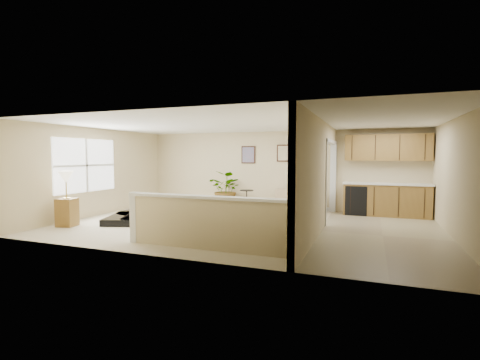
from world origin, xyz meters
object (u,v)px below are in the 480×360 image
at_px(loveseat, 294,202).
at_px(palm_plant, 227,190).
at_px(accent_table, 247,197).
at_px(piano, 143,197).
at_px(piano_bench, 178,215).
at_px(small_plant, 309,207).
at_px(lamp_stand, 67,203).

height_order(loveseat, palm_plant, palm_plant).
xyz_separation_m(accent_table, palm_plant, (-0.73, 0.10, 0.20)).
distance_m(piano, loveseat, 4.37).
bearing_deg(palm_plant, piano, -113.00).
bearing_deg(loveseat, piano_bench, -115.90).
bearing_deg(piano_bench, accent_table, 73.53).
bearing_deg(small_plant, piano, -146.42).
distance_m(loveseat, small_plant, 0.48).
bearing_deg(accent_table, loveseat, -4.39).
relative_size(piano, lamp_stand, 1.64).
height_order(palm_plant, lamp_stand, lamp_stand).
bearing_deg(piano_bench, lamp_stand, -153.63).
bearing_deg(loveseat, piano, -127.42).
xyz_separation_m(piano_bench, accent_table, (0.83, 2.82, 0.18)).
bearing_deg(small_plant, loveseat, 177.83).
distance_m(piano, lamp_stand, 1.80).
distance_m(piano_bench, small_plant, 3.91).
distance_m(piano_bench, loveseat, 3.60).
bearing_deg(piano_bench, palm_plant, 87.88).
height_order(piano, small_plant, piano).
bearing_deg(small_plant, piano_bench, -136.62).
height_order(palm_plant, small_plant, palm_plant).
relative_size(piano, loveseat, 1.25).
height_order(loveseat, accent_table, loveseat).
bearing_deg(accent_table, piano, -125.12).
height_order(loveseat, lamp_stand, lamp_stand).
xyz_separation_m(loveseat, small_plant, (0.46, -0.02, -0.12)).
height_order(piano_bench, accent_table, accent_table).
distance_m(piano, palm_plant, 3.10).
xyz_separation_m(palm_plant, lamp_stand, (-2.50, -4.11, -0.03)).
relative_size(loveseat, lamp_stand, 1.31).
relative_size(piano_bench, small_plant, 1.34).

